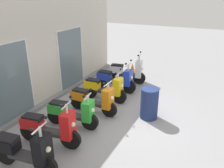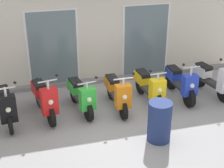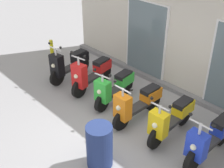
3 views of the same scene
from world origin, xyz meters
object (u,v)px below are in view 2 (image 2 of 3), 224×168
(scooter_green, at_px, (81,95))
(scooter_orange, at_px, (117,92))
(scooter_red, at_px, (44,98))
(scooter_blue, at_px, (180,82))
(scooter_white, at_px, (213,79))
(scooter_yellow, at_px, (149,86))
(scooter_black, at_px, (6,105))
(trash_bin, at_px, (159,121))

(scooter_green, relative_size, scooter_orange, 0.94)
(scooter_red, relative_size, scooter_green, 1.06)
(scooter_orange, distance_m, scooter_blue, 1.86)
(scooter_orange, distance_m, scooter_white, 2.82)
(scooter_green, xyz_separation_m, scooter_blue, (2.78, 0.01, 0.01))
(scooter_orange, bearing_deg, scooter_blue, 4.16)
(scooter_red, bearing_deg, scooter_orange, -3.30)
(scooter_yellow, bearing_deg, scooter_black, -178.37)
(scooter_black, bearing_deg, scooter_white, 0.57)
(scooter_red, height_order, trash_bin, scooter_red)
(scooter_yellow, relative_size, trash_bin, 1.74)
(scooter_black, relative_size, scooter_red, 0.95)
(scooter_red, bearing_deg, scooter_black, -173.27)
(scooter_blue, distance_m, scooter_white, 0.97)
(scooter_orange, relative_size, trash_bin, 1.74)
(scooter_blue, bearing_deg, scooter_black, -178.31)
(scooter_white, bearing_deg, scooter_green, 178.97)
(scooter_blue, bearing_deg, scooter_yellow, -178.09)
(scooter_blue, height_order, trash_bin, scooter_blue)
(scooter_green, bearing_deg, scooter_white, -1.03)
(scooter_orange, height_order, trash_bin, scooter_orange)
(scooter_black, xyz_separation_m, scooter_orange, (2.76, 0.00, -0.03))
(scooter_black, bearing_deg, scooter_green, 3.83)
(scooter_red, bearing_deg, scooter_yellow, -0.06)
(scooter_black, relative_size, trash_bin, 1.65)
(scooter_red, height_order, scooter_blue, scooter_red)
(scooter_yellow, xyz_separation_m, scooter_blue, (0.94, 0.03, -0.02))
(scooter_white, relative_size, trash_bin, 1.67)
(scooter_white, bearing_deg, scooter_blue, 175.23)
(scooter_yellow, distance_m, scooter_white, 1.90)
(scooter_green, relative_size, scooter_blue, 0.92)
(scooter_red, relative_size, scooter_blue, 0.98)
(scooter_red, xyz_separation_m, trash_bin, (2.34, -1.73, -0.03))
(scooter_black, xyz_separation_m, scooter_green, (1.83, 0.12, -0.06))
(scooter_blue, distance_m, trash_bin, 2.23)
(scooter_orange, relative_size, scooter_white, 1.04)
(scooter_green, height_order, scooter_yellow, scooter_yellow)
(scooter_yellow, relative_size, scooter_blue, 0.98)
(scooter_black, height_order, scooter_orange, scooter_black)
(scooter_red, distance_m, scooter_orange, 1.85)
(scooter_red, bearing_deg, trash_bin, -36.48)
(scooter_white, xyz_separation_m, trash_bin, (-2.33, -1.68, -0.03))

